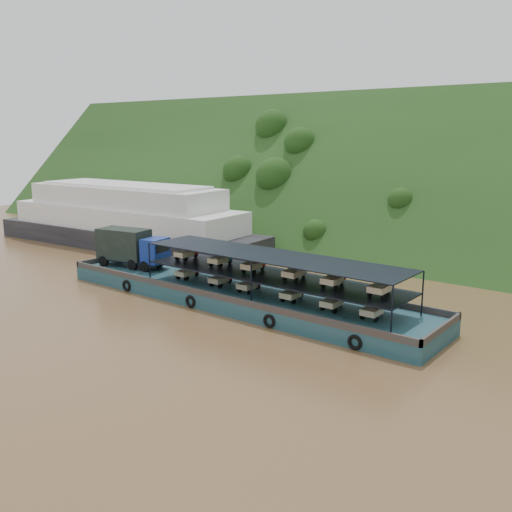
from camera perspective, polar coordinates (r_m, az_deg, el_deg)
The scene contains 4 objects.
ground at distance 48.28m, azimuth -0.33°, elevation -4.62°, with size 160.00×160.00×0.00m, color brown.
hillside at distance 78.95m, azimuth 16.14°, elevation 1.51°, with size 140.00×28.00×28.00m, color #1A3413.
cargo_barge at distance 48.71m, azimuth -3.22°, elevation -3.00°, with size 35.00×7.18×4.87m.
passenger_ferry at distance 74.05m, azimuth -12.87°, elevation 3.66°, with size 39.13×12.39×7.80m.
Camera 1 is at (28.74, -36.21, 13.92)m, focal length 40.00 mm.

